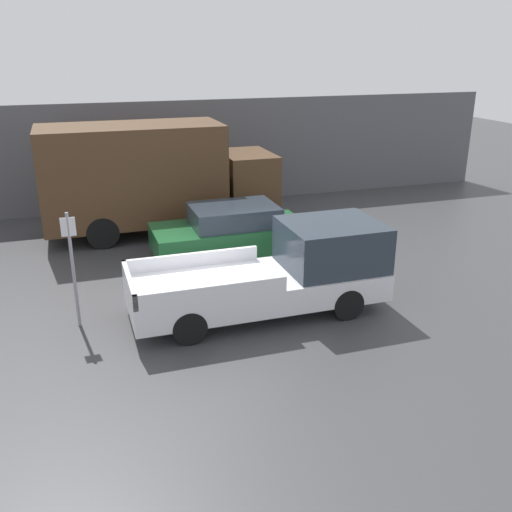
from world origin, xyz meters
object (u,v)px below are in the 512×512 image
Objects in this scene: pickup_truck at (283,272)px; delivery_truck at (152,176)px; car at (231,232)px; parking_sign at (73,264)px.

delivery_truck is at bearing 105.84° from pickup_truck.
delivery_truck is at bearing 118.46° from car.
delivery_truck is (-1.91, 6.72, 0.93)m from pickup_truck.
parking_sign is at bearing 172.32° from pickup_truck.
car is at bearing 93.41° from pickup_truck.
pickup_truck is 7.04m from delivery_truck.
delivery_truck is (-1.69, 3.12, 1.06)m from car.
delivery_truck reaches higher than parking_sign.
car is 0.59× the size of delivery_truck.
parking_sign is (-4.50, 0.61, 0.52)m from pickup_truck.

